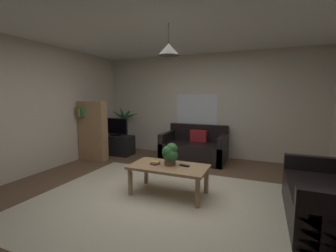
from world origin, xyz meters
TOP-DOWN VIEW (x-y plane):
  - floor at (0.00, 0.00)m, footprint 5.40×5.37m
  - rug at (0.00, -0.20)m, footprint 3.51×2.95m
  - wall_back at (0.00, 2.71)m, footprint 5.52×0.06m
  - wall_left at (-2.73, 0.00)m, footprint 0.06×5.37m
  - ceiling at (0.00, 0.00)m, footprint 5.40×5.37m
  - window_pane at (-0.21, 2.68)m, footprint 1.05×0.01m
  - couch_under_window at (-0.10, 2.17)m, footprint 1.47×0.90m
  - couch_right_side at (2.19, 0.15)m, footprint 0.90×1.53m
  - coffee_table at (0.07, 0.16)m, footprint 1.18×0.63m
  - book_on_table_0 at (-0.15, 0.14)m, footprint 0.14×0.14m
  - book_on_table_1 at (-0.15, 0.14)m, footprint 0.13×0.12m
  - remote_on_table_0 at (0.30, 0.22)m, footprint 0.17×0.08m
  - potted_plant_on_table at (0.08, 0.19)m, footprint 0.24×0.23m
  - tv_stand at (-2.15, 1.93)m, footprint 0.90×0.44m
  - tv at (-2.15, 1.91)m, footprint 0.71×0.16m
  - potted_palm_corner at (-2.23, 2.47)m, footprint 0.83×0.73m
  - bookshelf_corner at (-2.33, 1.27)m, footprint 0.70×0.31m
  - pendant_lamp at (0.07, 0.16)m, footprint 0.31×0.31m

SIDE VIEW (x-z plane):
  - floor at x=0.00m, z-range -0.02..0.00m
  - rug at x=0.00m, z-range 0.00..0.01m
  - tv_stand at x=-2.15m, z-range 0.00..0.50m
  - couch_right_side at x=2.19m, z-range -0.14..0.68m
  - couch_under_window at x=-0.10m, z-range -0.14..0.68m
  - coffee_table at x=0.07m, z-range 0.16..0.62m
  - remote_on_table_0 at x=0.30m, z-range 0.46..0.48m
  - book_on_table_0 at x=-0.15m, z-range 0.46..0.48m
  - book_on_table_1 at x=-0.15m, z-range 0.48..0.51m
  - potted_palm_corner at x=-2.23m, z-range -0.11..1.15m
  - potted_plant_on_table at x=0.08m, z-range 0.47..0.81m
  - bookshelf_corner at x=-2.33m, z-range 0.01..1.41m
  - tv at x=-2.15m, z-range 0.50..0.95m
  - window_pane at x=-0.21m, z-range 0.64..1.56m
  - wall_back at x=0.00m, z-range 0.00..2.55m
  - wall_left at x=-2.73m, z-range 0.00..2.55m
  - pendant_lamp at x=0.07m, z-range 1.96..2.41m
  - ceiling at x=0.00m, z-range 2.55..2.57m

